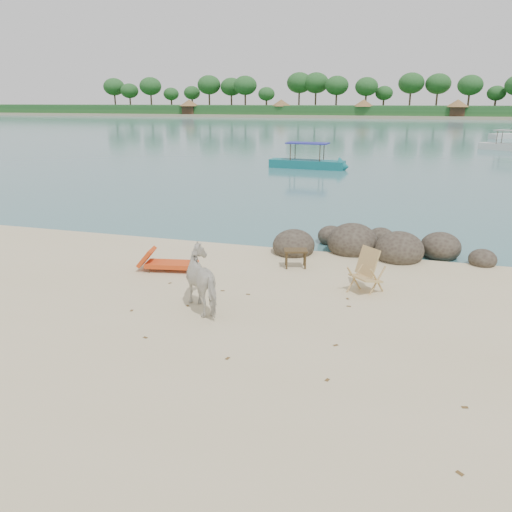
% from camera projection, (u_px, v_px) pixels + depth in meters
% --- Properties ---
extents(water, '(400.00, 400.00, 0.00)m').
position_uv_depth(water, '(391.00, 125.00, 92.49)').
color(water, '#3A7474').
rests_on(water, ground).
extents(far_shore, '(420.00, 90.00, 1.40)m').
position_uv_depth(far_shore, '(399.00, 114.00, 165.73)').
color(far_shore, tan).
rests_on(far_shore, ground).
extents(far_scenery, '(420.00, 18.00, 9.50)m').
position_uv_depth(far_scenery, '(398.00, 105.00, 134.30)').
color(far_scenery, '#1E4C1E').
rests_on(far_scenery, ground).
extents(boulders, '(6.43, 3.09, 1.16)m').
position_uv_depth(boulders, '(370.00, 246.00, 15.22)').
color(boulders, '#322821').
rests_on(boulders, ground).
extents(cow, '(1.67, 1.65, 1.36)m').
position_uv_depth(cow, '(206.00, 281.00, 10.99)').
color(cow, silver).
rests_on(cow, ground).
extents(side_table, '(0.73, 0.57, 0.51)m').
position_uv_depth(side_table, '(296.00, 260.00, 13.84)').
color(side_table, '#362815').
rests_on(side_table, ground).
extents(lounge_chair, '(1.82, 0.90, 0.52)m').
position_uv_depth(lounge_chair, '(172.00, 262.00, 13.59)').
color(lounge_chair, red).
rests_on(lounge_chair, ground).
extents(deck_chair, '(0.97, 0.97, 1.03)m').
position_uv_depth(deck_chair, '(366.00, 273.00, 12.00)').
color(deck_chair, tan).
rests_on(deck_chair, ground).
extents(boat_near, '(5.92, 1.81, 2.84)m').
position_uv_depth(boat_near, '(307.00, 147.00, 34.29)').
color(boat_near, '#116167').
rests_on(boat_near, water).
extents(boat_mid, '(6.02, 4.36, 3.01)m').
position_uv_depth(boat_mid, '(512.00, 134.00, 46.44)').
color(boat_mid, silver).
rests_on(boat_mid, water).
extents(boat_far, '(5.56, 4.64, 0.69)m').
position_uv_depth(boat_far, '(509.00, 135.00, 61.95)').
color(boat_far, silver).
rests_on(boat_far, water).
extents(dead_leaves, '(8.19, 5.61, 0.00)m').
position_uv_depth(dead_leaves, '(247.00, 332.00, 10.07)').
color(dead_leaves, brown).
rests_on(dead_leaves, ground).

